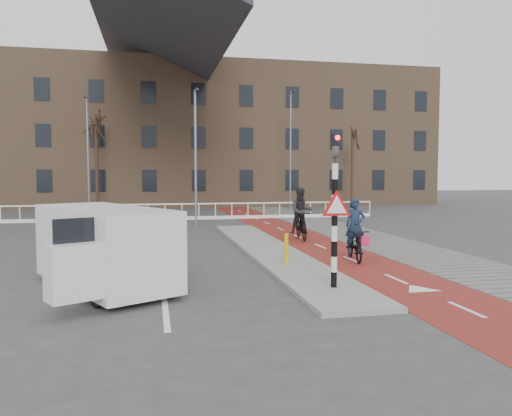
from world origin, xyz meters
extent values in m
plane|color=#38383A|center=(0.00, 0.00, 0.00)|extent=(120.00, 120.00, 0.00)
cube|color=maroon|center=(1.50, 10.00, 0.01)|extent=(2.50, 60.00, 0.01)
cube|color=slate|center=(4.30, 10.00, 0.01)|extent=(3.00, 60.00, 0.01)
cube|color=gray|center=(-0.70, 4.00, 0.06)|extent=(1.80, 16.00, 0.12)
cylinder|color=black|center=(-0.60, -2.00, 1.56)|extent=(0.14, 0.14, 2.88)
imported|color=black|center=(-0.60, -2.00, 3.40)|extent=(0.13, 0.16, 0.80)
cylinder|color=#FF0C05|center=(-0.60, -2.14, 3.58)|extent=(0.11, 0.02, 0.11)
cylinder|color=gold|center=(-0.91, 1.08, 0.57)|extent=(0.12, 0.12, 0.90)
imported|color=black|center=(1.55, 1.85, 0.51)|extent=(0.98, 1.97, 0.99)
imported|color=#142137|center=(1.55, 1.85, 1.11)|extent=(0.69, 0.52, 1.73)
cube|color=#CA1C4A|center=(1.65, 1.31, 0.70)|extent=(0.27, 0.20, 0.30)
imported|color=black|center=(1.33, 6.93, 0.62)|extent=(0.77, 2.09, 1.23)
imported|color=black|center=(1.33, 6.93, 1.21)|extent=(1.00, 0.82, 1.93)
cube|color=silver|center=(-5.88, -0.52, 1.05)|extent=(3.74, 4.88, 1.82)
cube|color=#1F9120|center=(-6.80, -0.52, 0.95)|extent=(1.38, 2.59, 0.55)
cube|color=#1F9120|center=(-4.96, -0.52, 0.95)|extent=(1.38, 2.59, 0.55)
cube|color=black|center=(-5.88, -2.45, 1.45)|extent=(1.47, 0.81, 0.90)
cylinder|color=black|center=(-5.84, -2.25, 0.32)|extent=(0.50, 0.67, 0.64)
cylinder|color=black|center=(-4.47, -1.52, 0.32)|extent=(0.50, 0.67, 0.64)
cylinder|color=black|center=(-7.29, 0.49, 0.32)|extent=(0.50, 0.67, 0.64)
cylinder|color=black|center=(-5.92, 1.21, 0.32)|extent=(0.50, 0.67, 0.64)
cube|color=silver|center=(-5.00, 17.00, 0.95)|extent=(28.00, 0.08, 0.08)
cube|color=silver|center=(-5.00, 17.00, 0.10)|extent=(28.00, 0.10, 0.20)
cube|color=#7F6047|center=(-3.00, 32.00, 6.00)|extent=(46.00, 10.00, 12.00)
cylinder|color=black|center=(-8.60, 24.55, 3.49)|extent=(0.23, 0.23, 6.98)
cylinder|color=black|center=(10.97, 24.64, 3.15)|extent=(0.26, 0.26, 6.29)
cylinder|color=slate|center=(-2.50, 13.18, 3.53)|extent=(0.12, 0.12, 7.05)
cylinder|color=slate|center=(-8.94, 22.51, 3.94)|extent=(0.12, 0.12, 7.89)
cylinder|color=slate|center=(5.68, 24.09, 4.48)|extent=(0.12, 0.12, 8.96)
camera|label=1|loc=(-4.73, -12.88, 2.78)|focal=35.00mm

